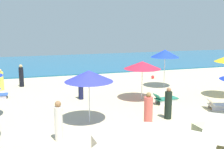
{
  "coord_description": "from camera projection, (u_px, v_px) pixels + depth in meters",
  "views": [
    {
      "loc": [
        -7.14,
        -9.03,
        4.71
      ],
      "look_at": [
        -1.89,
        8.16,
        1.28
      ],
      "focal_mm": 44.58,
      "sensor_mm": 36.0,
      "label": 1
    }
  ],
  "objects": [
    {
      "name": "beachgoer_4",
      "position": [
        59.0,
        122.0,
        11.06
      ],
      "size": [
        0.43,
        0.43,
        1.65
      ],
      "rotation": [
        0.0,
        0.0,
        3.56
      ],
      "color": "white",
      "rests_on": "ground_plane"
    },
    {
      "name": "beach_ball_0",
      "position": [
        153.0,
        77.0,
        23.35
      ],
      "size": [
        0.27,
        0.27,
        0.27
      ],
      "primitive_type": "sphere",
      "color": "red",
      "rests_on": "ground_plane"
    },
    {
      "name": "ground_plane",
      "position": [
        214.0,
        138.0,
        11.41
      ],
      "size": [
        60.0,
        60.0,
        0.0
      ],
      "primitive_type": "plane",
      "color": "beige"
    },
    {
      "name": "lounge_chair_4_0",
      "position": [
        218.0,
        105.0,
        15.19
      ],
      "size": [
        1.44,
        0.99,
        0.64
      ],
      "rotation": [
        0.0,
        0.0,
        1.29
      ],
      "color": "silver",
      "rests_on": "ground_plane"
    },
    {
      "name": "beachgoer_1",
      "position": [
        21.0,
        76.0,
        20.38
      ],
      "size": [
        0.47,
        0.47,
        1.65
      ],
      "rotation": [
        0.0,
        0.0,
        4.07
      ],
      "color": "black",
      "rests_on": "ground_plane"
    },
    {
      "name": "beachgoer_2",
      "position": [
        168.0,
        104.0,
        13.6
      ],
      "size": [
        0.5,
        0.5,
        1.57
      ],
      "rotation": [
        0.0,
        0.0,
        0.69
      ],
      "color": "black",
      "rests_on": "ground_plane"
    },
    {
      "name": "ocean",
      "position": [
        92.0,
        62.0,
        32.62
      ],
      "size": [
        60.0,
        14.84,
        0.12
      ],
      "primitive_type": "cube",
      "color": "#20648E",
      "rests_on": "ground_plane"
    },
    {
      "name": "beachgoer_3",
      "position": [
        81.0,
        88.0,
        17.03
      ],
      "size": [
        0.44,
        0.44,
        1.54
      ],
      "rotation": [
        0.0,
        0.0,
        5.48
      ],
      "color": "#171B3F",
      "rests_on": "ground_plane"
    },
    {
      "name": "umbrella_3",
      "position": [
        165.0,
        53.0,
        19.86
      ],
      "size": [
        2.03,
        2.03,
        2.74
      ],
      "color": "silver",
      "rests_on": "ground_plane"
    },
    {
      "name": "beachgoer_5",
      "position": [
        1.0,
        80.0,
        19.34
      ],
      "size": [
        0.52,
        0.52,
        1.49
      ],
      "rotation": [
        0.0,
        0.0,
        5.39
      ],
      "color": "#F0F158",
      "rests_on": "ground_plane"
    },
    {
      "name": "beachgoer_0",
      "position": [
        148.0,
        112.0,
        12.25
      ],
      "size": [
        0.49,
        0.49,
        1.69
      ],
      "rotation": [
        0.0,
        0.0,
        5.96
      ],
      "color": "#ED5F56",
      "rests_on": "ground_plane"
    },
    {
      "name": "lounge_chair_8_0",
      "position": [
        165.0,
        99.0,
        16.22
      ],
      "size": [
        1.54,
        0.77,
        0.64
      ],
      "rotation": [
        0.0,
        0.0,
        1.71
      ],
      "color": "silver",
      "rests_on": "ground_plane"
    },
    {
      "name": "umbrella_8",
      "position": [
        142.0,
        65.0,
        16.65
      ],
      "size": [
        2.23,
        2.23,
        2.38
      ],
      "color": "silver",
      "rests_on": "ground_plane"
    },
    {
      "name": "umbrella_0",
      "position": [
        89.0,
        76.0,
        12.83
      ],
      "size": [
        2.28,
        2.28,
        2.5
      ],
      "color": "silver",
      "rests_on": "ground_plane"
    }
  ]
}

